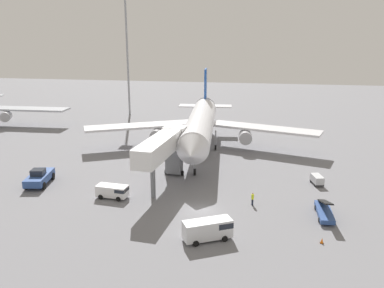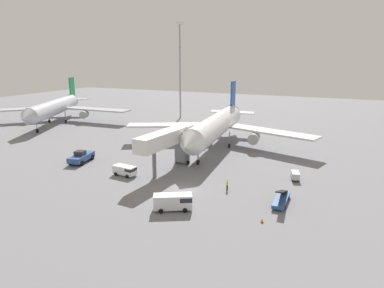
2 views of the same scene
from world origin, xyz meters
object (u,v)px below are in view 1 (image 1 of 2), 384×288
service_van_near_right (113,191)px  baggage_cart_near_left (317,180)px  belt_loader_truck (324,211)px  safety_cone_alpha (322,241)px  pushback_tug (39,177)px  ground_crew_worker_foreground (253,198)px  airplane_at_gate (201,124)px  apron_light_mast (127,37)px  service_van_outer_left (209,229)px  jet_bridge (164,147)px

service_van_near_right → baggage_cart_near_left: bearing=20.1°
belt_loader_truck → safety_cone_alpha: bearing=-99.4°
pushback_tug → ground_crew_worker_foreground: size_ratio=3.83×
safety_cone_alpha → ground_crew_worker_foreground: bearing=131.5°
airplane_at_gate → baggage_cart_near_left: 26.36m
baggage_cart_near_left → airplane_at_gate: bearing=143.3°
baggage_cart_near_left → safety_cone_alpha: size_ratio=4.69×
baggage_cart_near_left → pushback_tug: bearing=-169.8°
ground_crew_worker_foreground → apron_light_mast: apron_light_mast is taller
service_van_outer_left → ground_crew_worker_foreground: service_van_outer_left is taller
airplane_at_gate → jet_bridge: (-2.41, -19.90, 0.54)m
ground_crew_worker_foreground → service_van_outer_left: bearing=-113.4°
pushback_tug → baggage_cart_near_left: bearing=10.2°
belt_loader_truck → service_van_near_right: belt_loader_truck is taller
airplane_at_gate → belt_loader_truck: size_ratio=7.62×
safety_cone_alpha → apron_light_mast: bearing=124.0°
belt_loader_truck → service_van_near_right: (-28.71, 0.77, 0.32)m
baggage_cart_near_left → belt_loader_truck: bearing=-92.1°
pushback_tug → service_van_outer_left: (28.27, -12.43, 0.16)m
safety_cone_alpha → apron_light_mast: (-45.71, 67.87, 21.69)m
pushback_tug → service_van_outer_left: size_ratio=1.22×
airplane_at_gate → pushback_tug: 31.94m
belt_loader_truck → baggage_cart_near_left: (0.43, 11.45, 0.07)m
belt_loader_truck → apron_light_mast: bearing=127.7°
service_van_near_right → ground_crew_worker_foreground: 19.59m
belt_loader_truck → baggage_cart_near_left: belt_loader_truck is taller
airplane_at_gate → ground_crew_worker_foreground: airplane_at_gate is taller
service_van_outer_left → belt_loader_truck: bearing=32.2°
baggage_cart_near_left → ground_crew_worker_foreground: ground_crew_worker_foreground is taller
jet_bridge → safety_cone_alpha: 26.49m
jet_bridge → belt_loader_truck: 24.42m
jet_bridge → safety_cone_alpha: size_ratio=26.04×
jet_bridge → ground_crew_worker_foreground: 15.46m
belt_loader_truck → baggage_cart_near_left: size_ratio=2.13×
pushback_tug → ground_crew_worker_foreground: 32.85m
pushback_tug → apron_light_mast: bearing=95.0°
pushback_tug → service_van_near_right: 13.57m
service_van_outer_left → safety_cone_alpha: bearing=6.6°
baggage_cart_near_left → jet_bridge: bearing=-169.3°
airplane_at_gate → service_van_near_right: 27.85m
safety_cone_alpha → apron_light_mast: apron_light_mast is taller
ground_crew_worker_foreground → airplane_at_gate: bearing=114.0°
airplane_at_gate → jet_bridge: airplane_at_gate is taller
jet_bridge → baggage_cart_near_left: jet_bridge is taller
pushback_tug → belt_loader_truck: size_ratio=1.12×
airplane_at_gate → belt_loader_truck: 34.12m
jet_bridge → baggage_cart_near_left: (23.19, 4.39, -5.25)m
ground_crew_worker_foreground → apron_light_mast: size_ratio=0.06×
jet_bridge → ground_crew_worker_foreground: (13.62, -5.25, -5.09)m
ground_crew_worker_foreground → apron_light_mast: bearing=122.7°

